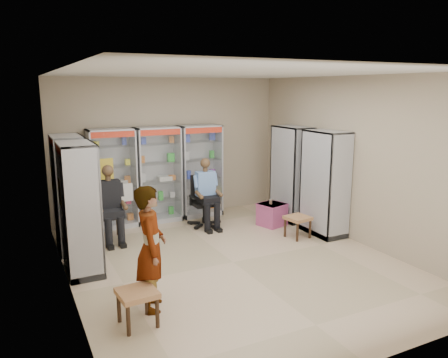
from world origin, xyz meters
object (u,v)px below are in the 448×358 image
wooden_chair (109,215)px  woven_stool_a (298,227)px  cabinet_back_right (200,171)px  office_chair (204,201)px  cabinet_right_far (291,173)px  cabinet_back_left (113,179)px  cabinet_left_far (70,193)px  cabinet_left_near (80,209)px  seated_shopkeeper (205,195)px  pink_trunk (272,214)px  woven_stool_b (138,308)px  cabinet_back_mid (158,175)px  standing_man (151,248)px  cabinet_right_near (325,183)px

wooden_chair → woven_stool_a: wooden_chair is taller
cabinet_back_right → office_chair: (-0.23, -0.74, -0.48)m
cabinet_right_far → wooden_chair: size_ratio=2.13×
cabinet_back_left → cabinet_left_far: 1.32m
cabinet_back_right → cabinet_left_near: 3.48m
cabinet_right_far → cabinet_left_far: size_ratio=1.00×
office_chair → seated_shopkeeper: size_ratio=0.79×
cabinet_left_far → cabinet_back_left: bearing=135.0°
seated_shopkeeper → woven_stool_a: (1.28, -1.41, -0.46)m
cabinet_right_far → pink_trunk: 1.01m
woven_stool_b → cabinet_right_far: bearing=34.1°
cabinet_right_far → woven_stool_a: (-0.58, -1.07, -0.79)m
wooden_chair → office_chair: bearing=-0.3°
cabinet_left_far → woven_stool_b: size_ratio=4.55×
cabinet_back_mid → standing_man: size_ratio=1.24×
seated_shopkeeper → woven_stool_a: 1.96m
seated_shopkeeper → cabinet_back_mid: bearing=133.9°
cabinet_back_right → pink_trunk: 1.86m
cabinet_right_near → seated_shopkeeper: bearing=52.3°
cabinet_right_far → office_chair: cabinet_right_far is taller
office_chair → seated_shopkeeper: bearing=-88.4°
cabinet_right_near → standing_man: bearing=109.6°
cabinet_back_right → pink_trunk: cabinet_back_right is taller
wooden_chair → seated_shopkeeper: (1.92, -0.06, 0.19)m
cabinet_left_near → woven_stool_a: 3.97m
cabinet_left_near → standing_man: cabinet_left_near is taller
cabinet_back_right → cabinet_right_far: (1.63, -1.13, 0.00)m
office_chair → woven_stool_a: size_ratio=2.52×
cabinet_left_near → woven_stool_a: bearing=87.5°
pink_trunk → standing_man: (-3.24, -2.26, 0.58)m
cabinet_back_mid → cabinet_left_far: (-1.88, -0.93, 0.00)m
cabinet_back_right → cabinet_right_far: same height
pink_trunk → cabinet_back_right: bearing=127.2°
cabinet_back_mid → wooden_chair: 1.50m
wooden_chair → cabinet_right_far: bearing=-6.0°
cabinet_back_mid → wooden_chair: cabinet_back_mid is taller
cabinet_right_near → cabinet_left_near: same height
cabinet_right_far → woven_stool_b: bearing=124.1°
pink_trunk → standing_man: size_ratio=0.30×
cabinet_back_left → woven_stool_a: cabinet_back_left is taller
wooden_chair → seated_shopkeeper: seated_shopkeeper is taller
wooden_chair → standing_man: 2.89m
office_chair → wooden_chair: bearing=-178.7°
cabinet_left_far → office_chair: bearing=94.2°
standing_man → woven_stool_b: bearing=156.3°
cabinet_back_right → office_chair: size_ratio=1.92×
pink_trunk → woven_stool_b: (-3.52, -2.58, -0.01)m
cabinet_left_near → cabinet_left_far: bearing=180.0°
cabinet_back_left → cabinet_left_near: size_ratio=1.00×
cabinet_left_far → cabinet_left_near: (0.00, -1.10, 0.00)m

